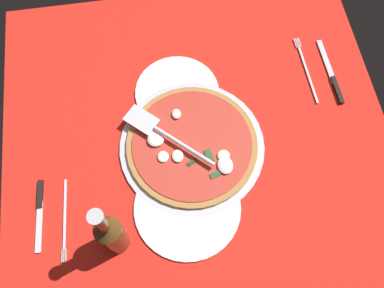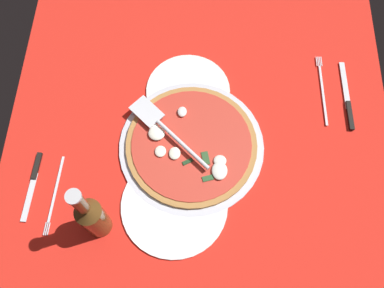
# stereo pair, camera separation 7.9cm
# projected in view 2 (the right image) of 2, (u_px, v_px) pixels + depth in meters

# --- Properties ---
(ground_plane) EXTENTS (0.99, 0.99, 0.01)m
(ground_plane) POSITION_uv_depth(u_px,v_px,m) (199.00, 142.00, 1.08)
(ground_plane) COLOR red
(checker_pattern) EXTENTS (0.99, 0.99, 0.00)m
(checker_pattern) POSITION_uv_depth(u_px,v_px,m) (199.00, 142.00, 1.08)
(checker_pattern) COLOR white
(checker_pattern) RESTS_ON ground_plane
(pizza_pan) EXTENTS (0.37, 0.37, 0.01)m
(pizza_pan) POSITION_uv_depth(u_px,v_px,m) (192.00, 146.00, 1.06)
(pizza_pan) COLOR silver
(pizza_pan) RESTS_ON ground_plane
(dinner_plate_left) EXTENTS (0.26, 0.26, 0.01)m
(dinner_plate_left) POSITION_uv_depth(u_px,v_px,m) (175.00, 205.00, 1.00)
(dinner_plate_left) COLOR white
(dinner_plate_left) RESTS_ON ground_plane
(dinner_plate_right) EXTENTS (0.22, 0.22, 0.01)m
(dinner_plate_right) POSITION_uv_depth(u_px,v_px,m) (189.00, 91.00, 1.13)
(dinner_plate_right) COLOR white
(dinner_plate_right) RESTS_ON ground_plane
(pizza) EXTENTS (0.33, 0.33, 0.03)m
(pizza) POSITION_uv_depth(u_px,v_px,m) (191.00, 145.00, 1.05)
(pizza) COLOR #B1793E
(pizza) RESTS_ON pizza_pan
(pizza_server) EXTENTS (0.20, 0.21, 0.01)m
(pizza_server) POSITION_uv_depth(u_px,v_px,m) (168.00, 130.00, 1.04)
(pizza_server) COLOR silver
(pizza_server) RESTS_ON pizza
(place_setting_near) EXTENTS (0.23, 0.14, 0.01)m
(place_setting_near) POSITION_uv_depth(u_px,v_px,m) (336.00, 96.00, 1.12)
(place_setting_near) COLOR white
(place_setting_near) RESTS_ON ground_plane
(place_setting_far) EXTENTS (0.22, 0.14, 0.01)m
(place_setting_far) POSITION_uv_depth(u_px,v_px,m) (45.00, 188.00, 1.02)
(place_setting_far) COLOR white
(place_setting_far) RESTS_ON ground_plane
(beer_bottle) EXTENTS (0.06, 0.06, 0.25)m
(beer_bottle) POSITION_uv_depth(u_px,v_px,m) (92.00, 216.00, 0.90)
(beer_bottle) COLOR #573918
(beer_bottle) RESTS_ON ground_plane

